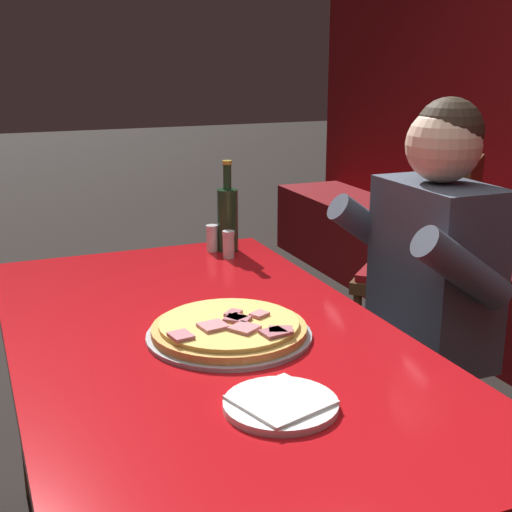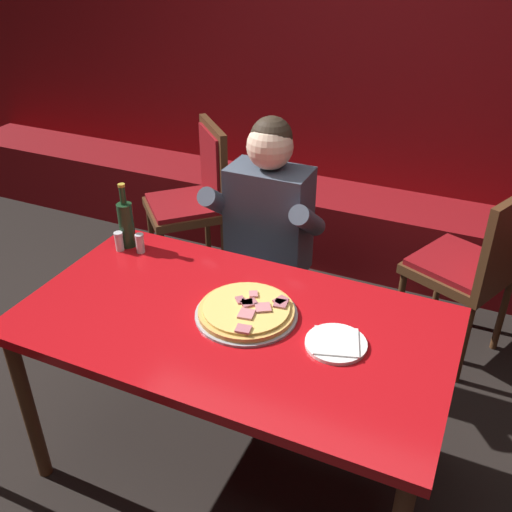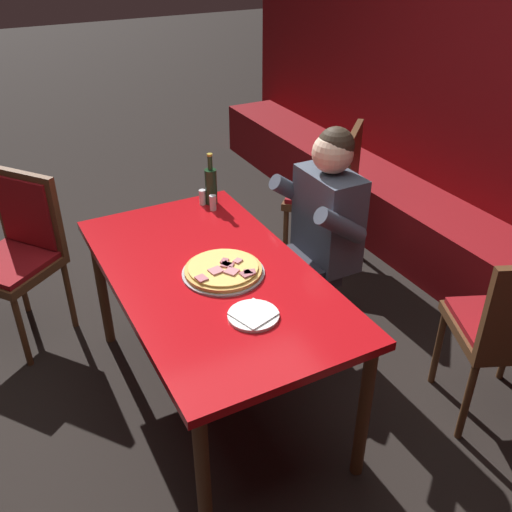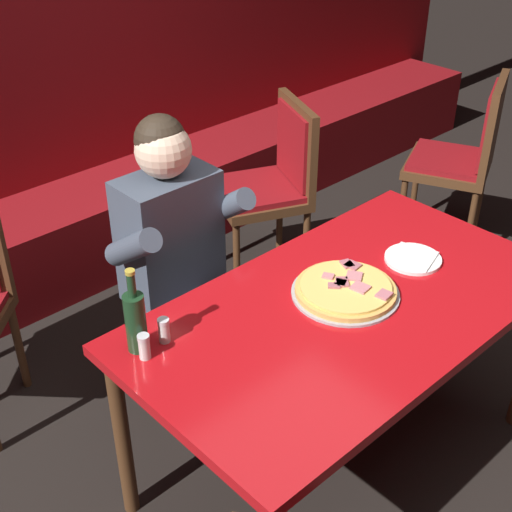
# 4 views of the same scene
# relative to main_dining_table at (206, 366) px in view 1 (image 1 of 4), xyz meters

# --- Properties ---
(main_dining_table) EXTENTS (1.55, 0.85, 0.77)m
(main_dining_table) POSITION_rel_main_dining_table_xyz_m (0.00, 0.00, 0.00)
(main_dining_table) COLOR #4C2D19
(main_dining_table) RESTS_ON ground_plane
(pizza) EXTENTS (0.37, 0.37, 0.05)m
(pizza) POSITION_rel_main_dining_table_xyz_m (0.04, 0.05, 0.10)
(pizza) COLOR #9E9EA3
(pizza) RESTS_ON main_dining_table
(plate_white_paper) EXTENTS (0.21, 0.21, 0.02)m
(plate_white_paper) POSITION_rel_main_dining_table_xyz_m (0.38, 0.02, 0.09)
(plate_white_paper) COLOR white
(plate_white_paper) RESTS_ON main_dining_table
(beer_bottle) EXTENTS (0.07, 0.07, 0.29)m
(beer_bottle) POSITION_rel_main_dining_table_xyz_m (-0.65, 0.29, 0.19)
(beer_bottle) COLOR #19381E
(beer_bottle) RESTS_ON main_dining_table
(shaker_oregano) EXTENTS (0.04, 0.04, 0.09)m
(shaker_oregano) POSITION_rel_main_dining_table_xyz_m (-0.66, 0.24, 0.12)
(shaker_oregano) COLOR silver
(shaker_oregano) RESTS_ON main_dining_table
(shaker_black_pepper) EXTENTS (0.04, 0.04, 0.09)m
(shaker_black_pepper) POSITION_rel_main_dining_table_xyz_m (-0.57, 0.27, 0.12)
(shaker_black_pepper) COLOR silver
(shaker_black_pepper) RESTS_ON main_dining_table
(diner_seated_blue_shirt) EXTENTS (0.53, 0.53, 1.27)m
(diner_seated_blue_shirt) POSITION_rel_main_dining_table_xyz_m (-0.18, 0.67, 0.01)
(diner_seated_blue_shirt) COLOR black
(diner_seated_blue_shirt) RESTS_ON ground_plane
(dining_chair_far_right) EXTENTS (0.62, 0.62, 0.98)m
(dining_chair_far_right) POSITION_rel_main_dining_table_xyz_m (-0.89, 1.29, -0.13)
(dining_chair_far_right) COLOR #4C2D19
(dining_chair_far_right) RESTS_ON ground_plane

